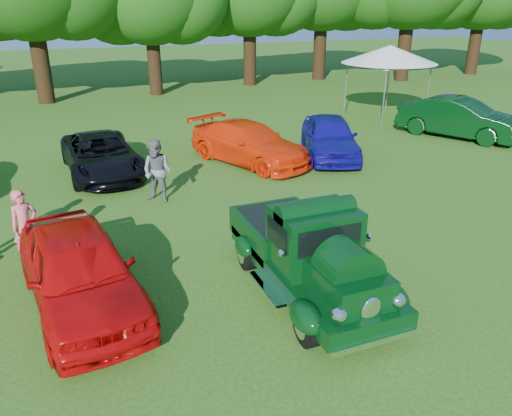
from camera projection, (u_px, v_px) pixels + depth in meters
name	position (u px, v px, depth m)	size (l,w,h in m)	color
ground	(254.00, 289.00, 10.06)	(120.00, 120.00, 0.00)	#264F12
hero_pickup	(308.00, 254.00, 9.76)	(2.17, 4.66, 1.82)	black
red_convertible	(80.00, 270.00, 9.21)	(1.81, 4.51, 1.54)	#B30708
back_car_black	(101.00, 155.00, 16.52)	(2.19, 4.76, 1.32)	black
back_car_orange	(249.00, 143.00, 17.68)	(1.99, 4.88, 1.42)	red
back_car_blue	(330.00, 137.00, 18.34)	(1.80, 4.46, 1.52)	#0F0B7F
back_car_green	(459.00, 118.00, 20.97)	(1.74, 4.99, 1.64)	black
spectator_pink	(25.00, 226.00, 10.89)	(0.60, 0.40, 1.65)	#D6585D
spectator_grey	(157.00, 171.00, 14.12)	(0.88, 0.69, 1.82)	slate
canopy_tent	(390.00, 55.00, 24.00)	(5.08, 5.08, 3.43)	silver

